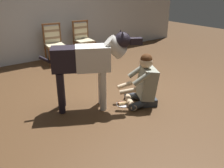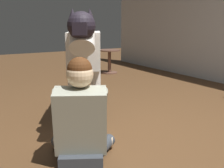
# 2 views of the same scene
# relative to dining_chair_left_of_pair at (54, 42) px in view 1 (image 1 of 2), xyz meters

# --- Properties ---
(ground_plane) EXTENTS (16.16, 16.16, 0.00)m
(ground_plane) POSITION_rel_dining_chair_left_of_pair_xyz_m (0.09, -2.34, -0.54)
(ground_plane) COLOR #50341E
(back_wall) EXTENTS (9.34, 0.10, 2.60)m
(back_wall) POSITION_rel_dining_chair_left_of_pair_xyz_m (0.09, 0.51, 0.76)
(back_wall) COLOR #B6B8BB
(back_wall) RESTS_ON ground
(dining_chair_left_of_pair) EXTENTS (0.52, 0.52, 0.98)m
(dining_chair_left_of_pair) POSITION_rel_dining_chair_left_of_pair_xyz_m (0.00, 0.00, 0.00)
(dining_chair_left_of_pair) COLOR brown
(dining_chair_left_of_pair) RESTS_ON ground
(dining_chair_right_of_pair) EXTENTS (0.50, 0.50, 0.98)m
(dining_chair_right_of_pair) POSITION_rel_dining_chair_left_of_pair_xyz_m (0.83, 0.00, 0.00)
(dining_chair_right_of_pair) COLOR brown
(dining_chair_right_of_pair) RESTS_ON ground
(person_sitting_on_floor) EXTENTS (0.71, 0.63, 0.86)m
(person_sitting_on_floor) POSITION_rel_dining_chair_left_of_pair_xyz_m (0.23, -3.01, -0.19)
(person_sitting_on_floor) COLOR #33383F
(person_sitting_on_floor) RESTS_ON ground
(large_dog) EXTENTS (1.41, 0.83, 1.24)m
(large_dog) POSITION_rel_dining_chair_left_of_pair_xyz_m (-0.55, -2.60, 0.25)
(large_dog) COLOR silver
(large_dog) RESTS_ON ground
(hot_dog_on_plate) EXTENTS (0.24, 0.24, 0.06)m
(hot_dog_on_plate) POSITION_rel_dining_chair_left_of_pair_xyz_m (-0.07, -2.86, -0.52)
(hot_dog_on_plate) COLOR silver
(hot_dog_on_plate) RESTS_ON ground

